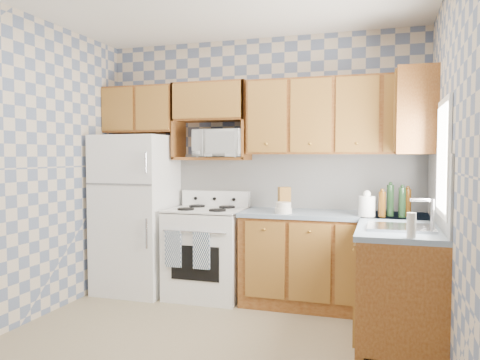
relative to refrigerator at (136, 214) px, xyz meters
name	(u,v)px	position (x,y,z in m)	size (l,w,h in m)	color
floor	(205,350)	(1.27, -1.25, -0.84)	(3.40, 3.40, 0.00)	#8B7959
back_wall	(259,167)	(1.27, 0.35, 0.51)	(3.40, 0.02, 2.70)	slate
right_wall	(454,174)	(2.97, -1.25, 0.51)	(0.02, 3.20, 2.70)	slate
backsplash_back	(296,181)	(1.68, 0.34, 0.36)	(2.60, 0.01, 0.56)	white
backsplash_right	(438,189)	(2.96, -0.45, 0.36)	(0.01, 1.60, 0.56)	white
refrigerator	(136,214)	(0.00, 0.00, 0.00)	(0.75, 0.70, 1.68)	white
stove_body	(207,254)	(0.80, 0.03, -0.39)	(0.76, 0.65, 0.90)	white
cooktop	(207,210)	(0.80, 0.03, 0.07)	(0.76, 0.65, 0.03)	silver
backguard	(216,198)	(0.80, 0.30, 0.16)	(0.76, 0.08, 0.17)	white
dish_towel_left	(173,249)	(0.58, -0.32, -0.29)	(0.17, 0.03, 0.36)	navy
dish_towel_right	(201,251)	(0.88, -0.32, -0.29)	(0.17, 0.03, 0.36)	navy
base_cabinets_back	(334,262)	(2.10, 0.05, -0.40)	(1.75, 0.60, 0.88)	#5F2A0E
base_cabinets_right	(398,280)	(2.67, -0.45, -0.40)	(0.60, 1.60, 0.88)	#5F2A0E
countertop_back	(334,215)	(2.10, 0.05, 0.06)	(1.77, 0.63, 0.04)	slate
countertop_right	(398,225)	(2.67, -0.45, 0.06)	(0.63, 1.60, 0.04)	slate
upper_cabinets_back	(336,116)	(2.10, 0.19, 1.01)	(1.75, 0.33, 0.74)	#5F2A0E
upper_cabinets_fridge	(142,110)	(-0.02, 0.19, 1.13)	(0.82, 0.33, 0.50)	#5F2A0E
upper_cabinets_right	(415,113)	(2.81, 0.00, 1.01)	(0.33, 0.70, 0.74)	#5F2A0E
microwave_shelf	(212,159)	(0.80, 0.19, 0.60)	(0.80, 0.33, 0.03)	#5F2A0E
microwave	(221,143)	(0.91, 0.15, 0.75)	(0.52, 0.35, 0.29)	white
sink	(401,228)	(2.67, -0.80, 0.09)	(0.48, 0.40, 0.03)	#B7B7BC
window	(443,158)	(2.96, -0.80, 0.61)	(0.02, 0.66, 0.86)	white
bottle_0	(390,200)	(2.61, -0.05, 0.22)	(0.06, 0.06, 0.28)	black
bottle_1	(402,202)	(2.71, -0.11, 0.21)	(0.06, 0.06, 0.27)	black
bottle_2	(408,203)	(2.76, -0.01, 0.20)	(0.06, 0.06, 0.25)	#502D0B
bottle_3	(382,204)	(2.54, -0.13, 0.19)	(0.06, 0.06, 0.23)	#502D0B
knife_block	(284,199)	(1.62, 0.00, 0.20)	(0.11, 0.11, 0.24)	brown
electric_kettle	(367,206)	(2.41, -0.14, 0.17)	(0.14, 0.14, 0.18)	white
food_containers	(283,208)	(1.65, -0.15, 0.13)	(0.16, 0.16, 0.11)	silver
soap_bottle	(411,225)	(2.73, -1.20, 0.17)	(0.06, 0.06, 0.17)	silver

